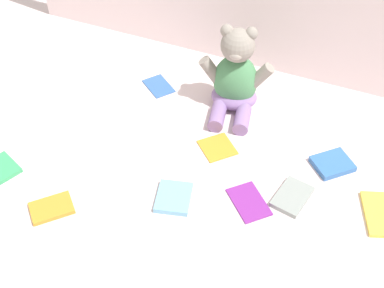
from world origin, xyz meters
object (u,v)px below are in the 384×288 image
Objects in this scene: book_case_4 at (52,208)px; book_case_8 at (175,198)px; book_case_2 at (249,201)px; book_case_5 at (292,197)px; teddy_bear at (235,79)px; book_case_1 at (217,147)px; book_case_3 at (380,214)px; book_case_7 at (159,86)px; book_case_6 at (332,164)px.

book_case_8 is at bearing 72.60° from book_case_4.
book_case_2 is 0.11m from book_case_5.
book_case_2 is (0.17, -0.34, -0.10)m from teddy_bear.
book_case_1 is (0.02, -0.19, -0.10)m from teddy_bear.
book_case_2 is at bearing -76.25° from teddy_bear.
book_case_2 is 0.32m from book_case_3.
teddy_bear is at bearing -106.11° from book_case_8.
book_case_2 is at bearing 69.35° from book_case_4.
teddy_bear reaches higher than book_case_4.
book_case_7 is at bearing 95.97° from book_case_2.
book_case_6 reaches higher than book_case_5.
book_case_4 is (-0.30, -0.37, 0.00)m from book_case_1.
teddy_bear reaches higher than book_case_1.
book_case_6 reaches higher than book_case_2.
book_case_3 is 0.51m from book_case_8.
book_case_8 is at bearing 34.99° from book_case_5.
book_case_1 is at bearing -10.57° from book_case_5.
book_case_3 is at bearing 5.92° from book_case_6.
book_case_8 is (-0.49, -0.16, 0.00)m from book_case_3.
book_case_8 reaches higher than book_case_4.
teddy_bear is 0.55m from book_case_3.
book_case_8 is (-0.18, -0.07, 0.00)m from book_case_2.
teddy_bear is at bearing 70.65° from book_case_2.
teddy_bear is at bearing -36.55° from book_case_5.
book_case_5 reaches higher than book_case_2.
teddy_bear is 1.96× the size of book_case_3.
book_case_6 is (-0.15, 0.12, 0.00)m from book_case_3.
book_case_4 is at bearing -99.67° from book_case_6.
teddy_bear is at bearing 128.60° from book_case_7.
book_case_1 is at bearing -113.13° from book_case_8.
book_case_2 is 1.16× the size of book_case_8.
book_case_6 reaches higher than book_case_4.
book_case_4 reaches higher than book_case_3.
book_case_1 is at bearing 92.58° from book_case_7.
book_case_6 is (0.07, 0.15, 0.00)m from book_case_5.
book_case_1 is 0.21m from book_case_2.
teddy_bear is 2.65× the size of book_case_8.
book_case_5 is (0.26, -0.29, -0.09)m from teddy_bear.
book_case_1 is at bearing 94.08° from book_case_4.
book_case_1 is 0.46m from book_case_3.
book_case_3 reaches higher than book_case_2.
book_case_1 is at bearing 152.58° from book_case_3.
book_case_4 reaches higher than book_case_1.
book_case_1 is 0.22m from book_case_8.
teddy_bear is at bearing -156.37° from book_case_6.
book_case_5 is (0.10, 0.06, 0.00)m from book_case_2.
book_case_4 is 0.94× the size of book_case_5.
teddy_bear is at bearing 132.29° from book_case_3.
book_case_5 is (0.24, -0.09, 0.00)m from book_case_1.
book_case_1 is at bearing -95.53° from teddy_bear.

